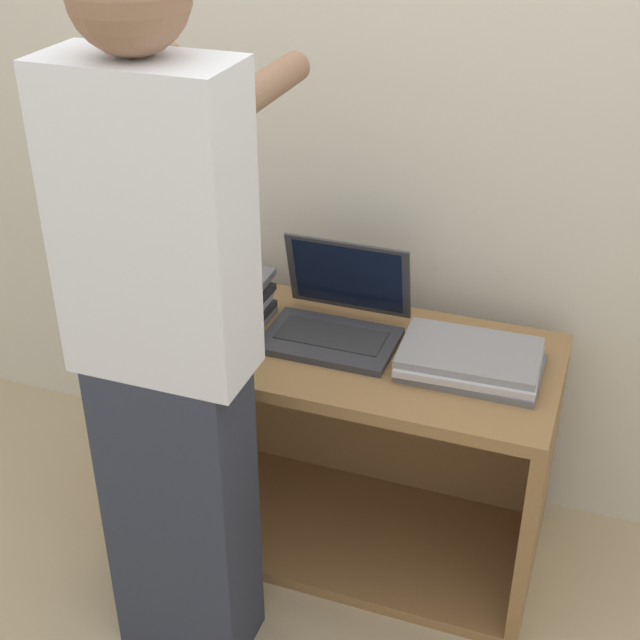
% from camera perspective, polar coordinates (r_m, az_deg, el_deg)
% --- Properties ---
extents(ground_plane, '(12.00, 12.00, 0.00)m').
position_cam_1_polar(ground_plane, '(2.69, -1.45, -16.98)').
color(ground_plane, tan).
extents(wall_back, '(8.00, 0.05, 2.40)m').
position_cam_1_polar(wall_back, '(2.57, 3.58, 12.61)').
color(wall_back, beige).
rests_on(wall_back, ground_plane).
extents(cart, '(1.26, 0.55, 0.68)m').
position_cam_1_polar(cart, '(2.70, 1.08, -6.99)').
color(cart, olive).
rests_on(cart, ground_plane).
extents(laptop_open, '(0.36, 0.31, 0.25)m').
position_cam_1_polar(laptop_open, '(2.47, 1.04, 0.09)').
color(laptop_open, '#333338').
rests_on(laptop_open, cart).
extents(laptop_stack_left, '(0.38, 0.26, 0.14)m').
position_cam_1_polar(laptop_stack_left, '(2.56, -7.62, 1.37)').
color(laptop_stack_left, gray).
rests_on(laptop_stack_left, cart).
extents(laptop_stack_right, '(0.37, 0.27, 0.06)m').
position_cam_1_polar(laptop_stack_right, '(2.36, 9.61, -2.58)').
color(laptop_stack_right, slate).
rests_on(laptop_stack_right, cart).
extents(person, '(0.40, 0.54, 1.80)m').
position_cam_1_polar(person, '(2.03, -9.80, -1.71)').
color(person, '#2D3342').
rests_on(person, ground_plane).
extents(inventory_tag, '(0.06, 0.02, 0.01)m').
position_cam_1_polar(inventory_tag, '(2.48, -8.36, 2.22)').
color(inventory_tag, red).
rests_on(inventory_tag, laptop_stack_left).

